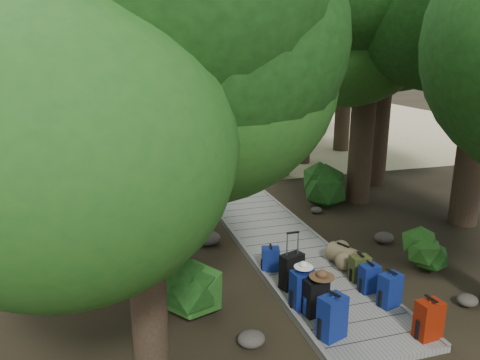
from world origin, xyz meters
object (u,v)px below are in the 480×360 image
object	(u,v)px
backpack_right_c	(369,277)
backpack_right_d	(360,267)
backpack_left_c	(303,287)
backpack_right_b	(390,288)
backpack_left_b	(316,295)
suitcase_on_boardwalk	(292,271)
backpack_left_d	(271,258)
lone_suitcase_on_sand	(211,156)
kayak	(113,152)
backpack_left_a	(332,315)
duffel_right_khaki	(343,255)
backpack_right_a	(429,318)
sun_lounger	(275,143)

from	to	relation	value
backpack_right_c	backpack_right_d	size ratio (longest dim) A/B	1.05
backpack_left_c	backpack_right_b	distance (m)	1.54
backpack_left_b	backpack_right_b	world-z (taller)	backpack_left_b
backpack_left_c	backpack_right_c	bearing A→B (deg)	0.53
backpack_right_d	suitcase_on_boardwalk	xyz separation A→B (m)	(-1.40, 0.11, 0.06)
backpack_left_d	lone_suitcase_on_sand	bearing A→B (deg)	99.62
lone_suitcase_on_sand	backpack_right_d	bearing A→B (deg)	-99.69
kayak	backpack_left_b	bearing A→B (deg)	-87.07
kayak	backpack_right_d	bearing A→B (deg)	-80.89
backpack_right_b	suitcase_on_boardwalk	world-z (taller)	suitcase_on_boardwalk
backpack_left_a	backpack_left_b	world-z (taller)	backpack_left_a
backpack_right_c	suitcase_on_boardwalk	distance (m)	1.45
backpack_left_a	backpack_left_d	size ratio (longest dim) A/B	1.45
backpack_left_d	backpack_right_c	xyz separation A→B (m)	(1.46, -1.37, 0.03)
backpack_right_b	duffel_right_khaki	world-z (taller)	backpack_right_b
backpack_left_b	backpack_left_c	world-z (taller)	backpack_left_c
backpack_left_c	lone_suitcase_on_sand	distance (m)	11.23
duffel_right_khaki	backpack_left_d	bearing A→B (deg)	151.28
backpack_right_a	duffel_right_khaki	xyz separation A→B (m)	(0.01, 2.75, -0.15)
backpack_left_c	backpack_right_a	bearing A→B (deg)	-48.30
backpack_left_d	backpack_right_b	world-z (taller)	backpack_right_b
backpack_left_d	sun_lounger	distance (m)	12.53
duffel_right_khaki	backpack_left_b	bearing A→B (deg)	-153.63
backpack_right_c	suitcase_on_boardwalk	size ratio (longest dim) A/B	0.87
backpack_right_d	kayak	size ratio (longest dim) A/B	0.20
backpack_right_c	backpack_right_a	bearing A→B (deg)	-90.05
sun_lounger	backpack_left_c	bearing A→B (deg)	-114.22
backpack_left_a	lone_suitcase_on_sand	bearing A→B (deg)	66.59
backpack_left_a	suitcase_on_boardwalk	bearing A→B (deg)	70.34
backpack_left_b	backpack_left_d	distance (m)	1.80
backpack_right_b	backpack_left_d	bearing A→B (deg)	113.81
lone_suitcase_on_sand	duffel_right_khaki	bearing A→B (deg)	-99.24
backpack_left_a	kayak	world-z (taller)	backpack_left_a
backpack_left_c	kayak	world-z (taller)	backpack_left_c
duffel_right_khaki	backpack_right_b	bearing A→B (deg)	-113.70
backpack_left_a	backpack_left_d	world-z (taller)	backpack_left_a
backpack_left_a	duffel_right_khaki	size ratio (longest dim) A/B	1.29
backpack_left_b	lone_suitcase_on_sand	bearing A→B (deg)	77.56
backpack_left_d	backpack_right_b	distance (m)	2.46
backpack_left_a	sun_lounger	distance (m)	14.84
backpack_left_a	backpack_right_d	bearing A→B (deg)	28.80
backpack_left_b	suitcase_on_boardwalk	size ratio (longest dim) A/B	1.05
duffel_right_khaki	suitcase_on_boardwalk	bearing A→B (deg)	-178.68
backpack_right_a	backpack_right_c	distance (m)	1.56
backpack_left_a	backpack_left_b	distance (m)	0.69
duffel_right_khaki	lone_suitcase_on_sand	xyz separation A→B (m)	(-0.52, 9.83, 0.03)
backpack_left_b	lone_suitcase_on_sand	world-z (taller)	backpack_left_b
backpack_left_b	backpack_right_c	size ratio (longest dim) A/B	1.21
backpack_left_c	backpack_left_d	size ratio (longest dim) A/B	1.41
backpack_left_b	backpack_left_c	bearing A→B (deg)	104.25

